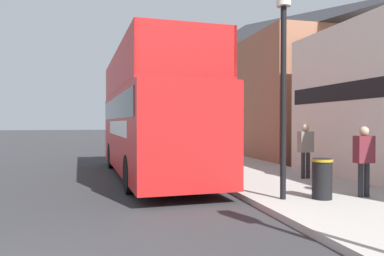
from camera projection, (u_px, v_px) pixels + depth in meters
The scene contains 11 objects.
ground_plane at pixel (65, 152), 23.52m from camera, with size 144.00×144.00×0.00m, color #333335.
sidewalk at pixel (189, 152), 22.39m from camera, with size 3.90×108.00×0.14m.
brick_terrace_rear at pixel (245, 87), 26.78m from camera, with size 6.00×22.08×8.84m.
tour_bus at pixel (151, 123), 12.85m from camera, with size 2.91×9.65×4.17m.
parked_car_ahead_of_bus at pixel (140, 145), 20.19m from camera, with size 1.98×4.12×1.34m.
pedestrian_second at pixel (364, 155), 8.63m from camera, with size 0.43×0.24×1.63m.
pedestrian_third at pixel (306, 146), 11.48m from camera, with size 0.44×0.24×1.67m.
lamp_post_nearest at pixel (283, 47), 8.36m from camera, with size 0.35×0.35×4.99m.
lamp_post_second at pixel (184, 83), 16.56m from camera, with size 0.35×0.35×5.11m.
lamp_post_third at pixel (161, 103), 24.93m from camera, with size 0.35×0.35×4.32m.
litter_bin at pixel (322, 177), 8.42m from camera, with size 0.48×0.48×0.91m.
Camera 1 is at (2.08, -3.74, 1.87)m, focal length 35.00 mm.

